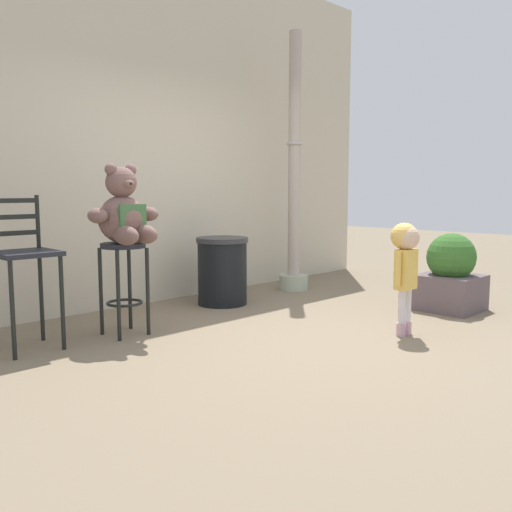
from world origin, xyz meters
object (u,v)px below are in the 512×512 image
at_px(child_walking, 405,254).
at_px(trash_bin, 222,271).
at_px(lamppost, 294,189).
at_px(planter_with_shrub, 451,275).
at_px(bar_chair_empty, 24,261).
at_px(teddy_bear, 124,214).
at_px(bar_stool_with_teddy, 124,270).

distance_m(child_walking, trash_bin, 2.05).
bearing_deg(lamppost, child_walking, -114.82).
xyz_separation_m(trash_bin, planter_with_shrub, (1.43, -1.84, -0.00)).
bearing_deg(lamppost, bar_chair_empty, -175.80).
height_order(teddy_bear, lamppost, lamppost).
xyz_separation_m(teddy_bear, trash_bin, (1.40, 0.39, -0.65)).
bearing_deg(teddy_bear, planter_with_shrub, -26.97).
xyz_separation_m(teddy_bear, lamppost, (2.59, 0.43, 0.21)).
xyz_separation_m(bar_stool_with_teddy, bar_chair_empty, (-0.75, 0.16, 0.13)).
relative_size(teddy_bear, lamppost, 0.21).
relative_size(trash_bin, lamppost, 0.23).
bearing_deg(trash_bin, bar_chair_empty, -174.52).
distance_m(teddy_bear, planter_with_shrub, 3.25).
height_order(teddy_bear, trash_bin, teddy_bear).
bearing_deg(bar_stool_with_teddy, trash_bin, 14.53).
distance_m(trash_bin, planter_with_shrub, 2.33).
bearing_deg(child_walking, bar_stool_with_teddy, 74.27).
height_order(teddy_bear, child_walking, teddy_bear).
relative_size(bar_stool_with_teddy, bar_chair_empty, 0.66).
bearing_deg(child_walking, trash_bin, 36.10).
distance_m(bar_chair_empty, planter_with_shrub, 3.95).
xyz_separation_m(child_walking, trash_bin, (-0.24, 2.01, -0.32)).
height_order(bar_stool_with_teddy, teddy_bear, teddy_bear).
xyz_separation_m(teddy_bear, planter_with_shrub, (2.84, -1.44, -0.65)).
xyz_separation_m(lamppost, planter_with_shrub, (0.24, -1.88, -0.86)).
xyz_separation_m(bar_stool_with_teddy, teddy_bear, (-0.00, -0.03, 0.47)).
height_order(lamppost, bar_chair_empty, lamppost).
bearing_deg(bar_stool_with_teddy, child_walking, -45.06).
bearing_deg(bar_chair_empty, bar_stool_with_teddy, -11.85).
bearing_deg(child_walking, lamppost, 4.51).
distance_m(lamppost, bar_chair_empty, 3.39).
height_order(bar_stool_with_teddy, child_walking, child_walking).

